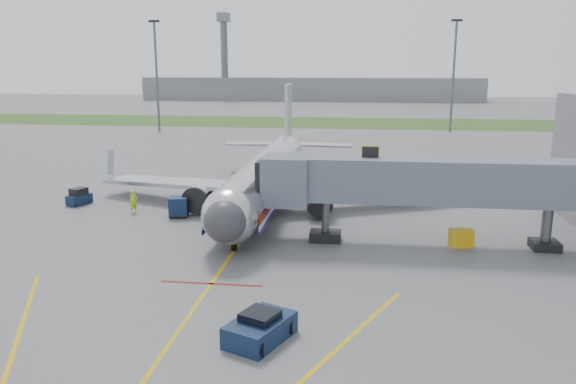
# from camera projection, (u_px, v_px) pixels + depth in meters

# --- Properties ---
(ground) EXTENTS (400.00, 400.00, 0.00)m
(ground) POSITION_uv_depth(u_px,v_px,m) (227.00, 260.00, 36.15)
(ground) COLOR #565659
(ground) RESTS_ON ground
(grass_strip) EXTENTS (300.00, 25.00, 0.01)m
(grass_strip) POSITION_uv_depth(u_px,v_px,m) (323.00, 122.00, 123.20)
(grass_strip) COLOR #2D4C1E
(grass_strip) RESTS_ON ground
(apron_markings) EXTENTS (21.52, 50.00, 0.01)m
(apron_markings) POSITION_uv_depth(u_px,v_px,m) (194.00, 309.00, 28.99)
(apron_markings) COLOR gold
(apron_markings) RESTS_ON ground
(airliner) EXTENTS (32.10, 35.67, 10.25)m
(airliner) POSITION_uv_depth(u_px,v_px,m) (266.00, 175.00, 50.31)
(airliner) COLOR silver
(airliner) RESTS_ON ground
(jet_bridge) EXTENTS (25.30, 4.00, 6.90)m
(jet_bridge) POSITION_uv_depth(u_px,v_px,m) (426.00, 182.00, 38.39)
(jet_bridge) COLOR slate
(jet_bridge) RESTS_ON ground
(light_mast_left) EXTENTS (2.00, 0.44, 20.40)m
(light_mast_left) POSITION_uv_depth(u_px,v_px,m) (157.00, 73.00, 105.23)
(light_mast_left) COLOR #595B60
(light_mast_left) RESTS_ON ground
(light_mast_right) EXTENTS (2.00, 0.44, 20.40)m
(light_mast_right) POSITION_uv_depth(u_px,v_px,m) (454.00, 74.00, 103.18)
(light_mast_right) COLOR #595B60
(light_mast_right) RESTS_ON ground
(distant_terminal) EXTENTS (120.00, 14.00, 8.00)m
(distant_terminal) POSITION_uv_depth(u_px,v_px,m) (310.00, 89.00, 200.95)
(distant_terminal) COLOR slate
(distant_terminal) RESTS_ON ground
(control_tower) EXTENTS (4.00, 4.00, 30.00)m
(control_tower) POSITION_uv_depth(u_px,v_px,m) (224.00, 50.00, 196.92)
(control_tower) COLOR #595B60
(control_tower) RESTS_ON ground
(pushback_tug) EXTENTS (3.22, 3.89, 1.39)m
(pushback_tug) POSITION_uv_depth(u_px,v_px,m) (260.00, 328.00, 25.55)
(pushback_tug) COLOR #0C1B37
(pushback_tug) RESTS_ON ground
(baggage_tug) EXTENTS (1.86, 2.43, 1.51)m
(baggage_tug) POSITION_uv_depth(u_px,v_px,m) (79.00, 197.00, 50.54)
(baggage_tug) COLOR #0C1B37
(baggage_tug) RESTS_ON ground
(baggage_cart_a) EXTENTS (2.39, 2.39, 1.94)m
(baggage_cart_a) POSITION_uv_depth(u_px,v_px,m) (233.00, 193.00, 50.62)
(baggage_cart_a) COLOR #0C1B37
(baggage_cart_a) RESTS_ON ground
(baggage_cart_b) EXTENTS (1.82, 1.82, 1.66)m
(baggage_cart_b) POSITION_uv_depth(u_px,v_px,m) (179.00, 207.00, 46.41)
(baggage_cart_b) COLOR #0C1B37
(baggage_cart_b) RESTS_ON ground
(baggage_cart_c) EXTENTS (1.62, 1.62, 1.61)m
(baggage_cart_c) POSITION_uv_depth(u_px,v_px,m) (227.00, 201.00, 48.59)
(baggage_cart_c) COLOR #0C1B37
(baggage_cart_c) RESTS_ON ground
(belt_loader) EXTENTS (2.12, 4.43, 2.09)m
(belt_loader) POSITION_uv_depth(u_px,v_px,m) (221.00, 217.00, 44.40)
(belt_loader) COLOR #0C1B37
(belt_loader) RESTS_ON ground
(ground_power_cart) EXTENTS (1.69, 1.29, 1.22)m
(ground_power_cart) POSITION_uv_depth(u_px,v_px,m) (461.00, 238.00, 38.86)
(ground_power_cart) COLOR gold
(ground_power_cart) RESTS_ON ground
(ramp_worker) EXTENTS (0.80, 0.86, 1.97)m
(ramp_worker) POSITION_uv_depth(u_px,v_px,m) (133.00, 202.00, 47.60)
(ramp_worker) COLOR #B4EA1B
(ramp_worker) RESTS_ON ground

